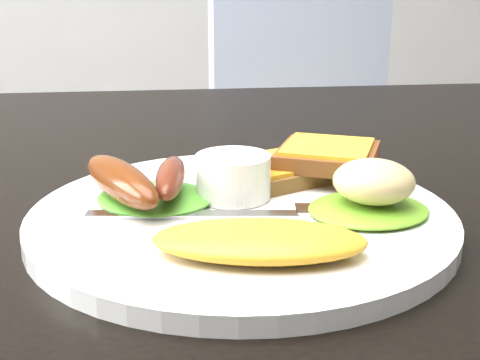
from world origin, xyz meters
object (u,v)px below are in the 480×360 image
dining_chair (317,191)px  person (117,142)px  dining_table (103,189)px  plate (242,219)px

dining_chair → person: bearing=-155.2°
dining_table → plate: size_ratio=4.02×
dining_chair → person: person is taller
person → plate: bearing=95.4°
dining_table → dining_chair: (0.39, 0.78, -0.28)m
dining_table → plate: bearing=-55.0°
dining_chair → person: (-0.41, -0.32, 0.21)m
person → dining_table: bearing=85.9°
dining_table → person: bearing=92.2°
dining_table → dining_chair: size_ratio=2.65×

